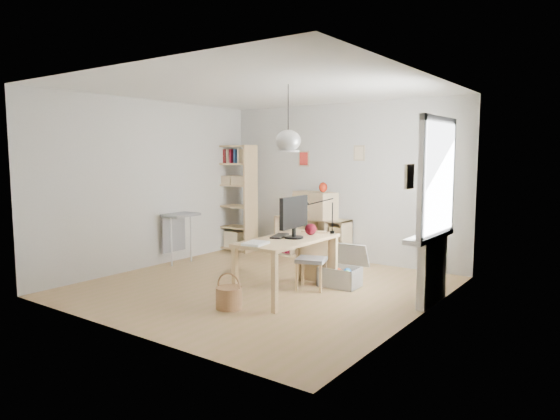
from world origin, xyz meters
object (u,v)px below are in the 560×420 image
Objects in this scene: monitor at (294,215)px; chair at (312,256)px; cube_shelf at (312,241)px; tall_bookshelf at (235,194)px; storage_chest at (342,273)px; desk at (288,246)px; drawer_chest at (315,205)px.

chair is at bearing 83.36° from monitor.
cube_shelf is 0.70× the size of tall_bookshelf.
tall_bookshelf reaches higher than monitor.
monitor is at bearing -111.80° from chair.
storage_chest is (0.27, 0.35, -0.26)m from chair.
desk reaches higher than storage_chest.
chair is at bearing 82.00° from desk.
drawer_chest reaches higher than cube_shelf.
chair is 1.25× the size of monitor.
desk is 2.41× the size of storage_chest.
cube_shelf is at bearing 103.08° from chair.
tall_bookshelf is 2.57× the size of chair.
chair is at bearing -130.41° from storage_chest.
cube_shelf is 0.66m from drawer_chest.
storage_chest is at bearing -20.86° from tall_bookshelf.
tall_bookshelf is at bearing 142.99° from desk.
cube_shelf is 1.75× the size of drawer_chest.
monitor is at bearing -35.56° from tall_bookshelf.
tall_bookshelf is at bearing 140.66° from monitor.
desk is 0.41m from monitor.
desk is 0.54m from chair.
drawer_chest is (-0.94, 2.19, 0.29)m from desk.
monitor reaches higher than cube_shelf.
monitor is 0.78× the size of drawer_chest.
tall_bookshelf is (-1.56, -0.28, 0.79)m from cube_shelf.
monitor reaches higher than desk.
cube_shelf is at bearing 169.00° from drawer_chest.
tall_bookshelf is at bearing -169.81° from cube_shelf.
storage_chest is 1.00× the size of monitor.
storage_chest is at bearing -45.68° from cube_shelf.
drawer_chest is at bearing 113.32° from desk.
tall_bookshelf is (-2.59, 1.95, 0.43)m from desk.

